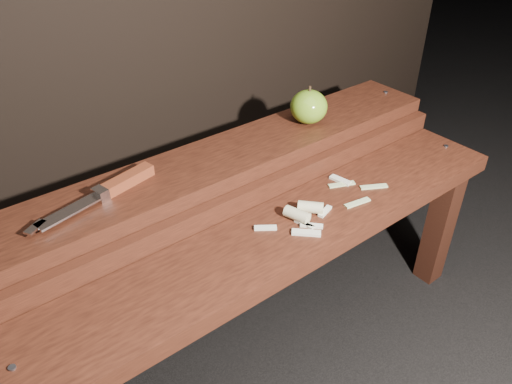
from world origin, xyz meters
TOP-DOWN VIEW (x-y plane):
  - ground at (0.00, 0.00)m, footprint 60.00×60.00m
  - bench_front_tier at (0.00, -0.06)m, footprint 1.20×0.20m
  - bench_rear_tier at (0.00, 0.17)m, footprint 1.20×0.21m
  - apple at (0.25, 0.17)m, footprint 0.09×0.09m
  - knife at (-0.27, 0.18)m, footprint 0.29×0.09m
  - apple_scraps at (0.07, -0.04)m, footprint 0.35×0.15m

SIDE VIEW (x-z plane):
  - ground at x=0.00m, z-range 0.00..0.00m
  - bench_front_tier at x=0.00m, z-range 0.14..0.56m
  - bench_rear_tier at x=0.00m, z-range 0.16..0.67m
  - apple_scraps at x=0.07m, z-range 0.42..0.44m
  - knife at x=-0.27m, z-range 0.50..0.52m
  - apple at x=0.25m, z-range 0.49..0.59m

